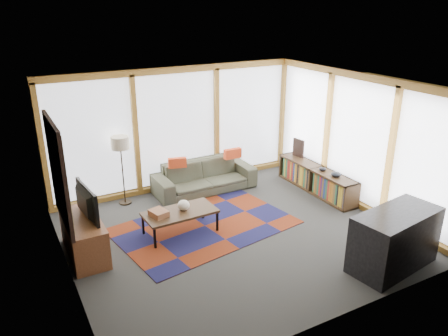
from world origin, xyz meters
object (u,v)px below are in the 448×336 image
coffee_table (180,222)px  bookshelf (316,179)px  sofa (204,177)px  bar_counter (395,240)px  television (81,203)px  floor_lamp (123,171)px  tv_console (84,237)px

coffee_table → bookshelf: size_ratio=0.58×
coffee_table → bookshelf: bearing=4.9°
sofa → bar_counter: size_ratio=1.51×
sofa → bar_counter: bearing=-72.6°
television → floor_lamp: bearing=-40.6°
floor_lamp → bar_counter: 5.09m
bookshelf → bar_counter: 2.89m
floor_lamp → tv_console: (-1.11, -1.57, -0.39)m
coffee_table → tv_console: tv_console is taller
bookshelf → television: size_ratio=2.35×
bookshelf → tv_console: (-4.87, -0.21, 0.04)m
sofa → tv_console: sofa is taller
tv_console → television: television is taller
tv_console → television: (0.03, 0.03, 0.58)m
sofa → floor_lamp: bearing=173.4°
tv_console → floor_lamp: bearing=54.7°
tv_console → bookshelf: bearing=2.4°
sofa → television: (-2.77, -1.36, 0.58)m
bookshelf → bar_counter: bar_counter is taller
floor_lamp → bar_counter: size_ratio=0.98×
sofa → television: bearing=-154.2°
bookshelf → tv_console: tv_console is taller
television → coffee_table: bearing=-99.4°
floor_lamp → tv_console: size_ratio=1.11×
floor_lamp → tv_console: bearing=-125.3°
bookshelf → bar_counter: (-0.81, -2.77, 0.18)m
floor_lamp → bookshelf: bearing=-20.0°
floor_lamp → coffee_table: size_ratio=1.12×
floor_lamp → coffee_table: floor_lamp is taller
bookshelf → sofa: bearing=150.2°
tv_console → bar_counter: 4.80m
television → bar_counter: television is taller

